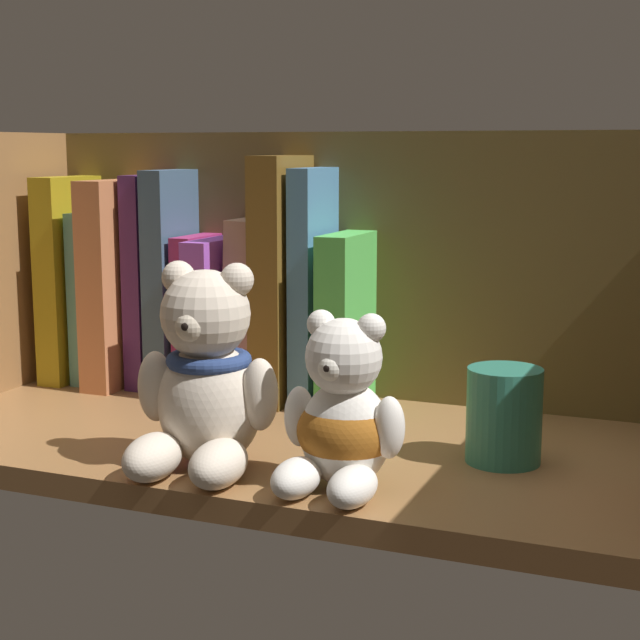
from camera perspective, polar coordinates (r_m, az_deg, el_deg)
shelf_board at (r=85.28cm, az=-1.22°, el=-7.40°), size 67.88×31.14×2.00cm
shelf_back_panel at (r=97.29cm, az=2.53°, el=2.53°), size 70.28×1.20×27.81cm
book_0 at (r=109.30cm, az=-13.53°, el=2.42°), size 2.83×12.78×21.36cm
book_1 at (r=107.86cm, az=-12.21°, el=1.41°), size 2.11×10.64×17.77cm
book_2 at (r=105.91cm, az=-10.84°, el=2.22°), size 3.21×14.64×21.10cm
book_3 at (r=104.23cm, az=-9.41°, el=2.28°), size 2.03×9.73×21.60cm
book_4 at (r=102.80cm, az=-8.12°, el=2.36°), size 2.49×10.44×22.13cm
book_5 at (r=101.89cm, az=-6.71°, el=0.49°), size 2.17×9.50×15.67cm
book_6 at (r=100.55cm, az=-5.26°, el=0.36°), size 2.65×14.63×15.57cm
book_7 at (r=98.95cm, az=-3.59°, el=0.79°), size 3.58×9.73×17.60cm
book_8 at (r=97.05cm, az=-1.73°, el=2.44°), size 3.16×12.82×23.57cm
book_9 at (r=95.92cm, az=-0.02°, el=2.02°), size 2.12×10.90×22.46cm
book_10 at (r=95.28cm, az=1.68°, el=0.14°), size 3.03×12.70×16.46cm
teddy_bear_larger at (r=76.08cm, az=-6.61°, el=-3.54°), size 11.63×11.87×15.85cm
teddy_bear_smaller at (r=71.58cm, az=1.32°, el=-5.74°), size 9.39×9.81×12.86cm
pillar_candle at (r=78.99cm, az=10.51°, el=-5.39°), size 5.86×5.86×7.50cm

